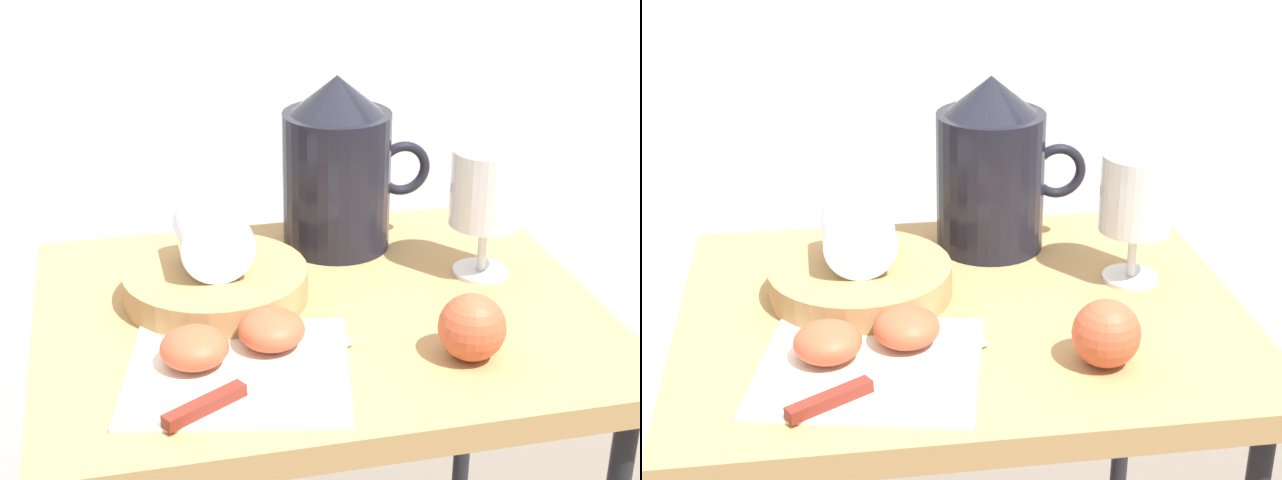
% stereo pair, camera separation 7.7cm
% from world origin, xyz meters
% --- Properties ---
extents(table, '(0.60, 0.48, 0.67)m').
position_xyz_m(table, '(0.00, 0.00, 0.60)').
color(table, '#AD8451').
rests_on(table, ground_plane).
extents(linen_napkin, '(0.25, 0.23, 0.00)m').
position_xyz_m(linen_napkin, '(-0.10, -0.11, 0.67)').
color(linen_napkin, silver).
rests_on(linen_napkin, table).
extents(basket_tray, '(0.20, 0.20, 0.03)m').
position_xyz_m(basket_tray, '(-0.10, 0.05, 0.68)').
color(basket_tray, '#AD8451').
rests_on(basket_tray, table).
extents(pitcher, '(0.18, 0.13, 0.21)m').
position_xyz_m(pitcher, '(0.06, 0.16, 0.75)').
color(pitcher, black).
rests_on(pitcher, table).
extents(wine_glass_upright, '(0.08, 0.08, 0.15)m').
position_xyz_m(wine_glass_upright, '(0.20, 0.04, 0.76)').
color(wine_glass_upright, silver).
rests_on(wine_glass_upright, table).
extents(wine_glass_tipped_near, '(0.08, 0.14, 0.08)m').
position_xyz_m(wine_glass_tipped_near, '(-0.11, 0.05, 0.74)').
color(wine_glass_tipped_near, silver).
rests_on(wine_glass_tipped_near, basket_tray).
extents(apple_half_left, '(0.07, 0.07, 0.04)m').
position_xyz_m(apple_half_left, '(-0.14, -0.09, 0.69)').
color(apple_half_left, '#C15133').
rests_on(apple_half_left, linen_napkin).
extents(apple_half_right, '(0.07, 0.07, 0.04)m').
position_xyz_m(apple_half_right, '(-0.07, -0.07, 0.69)').
color(apple_half_right, '#C15133').
rests_on(apple_half_right, linen_napkin).
extents(apple_whole, '(0.07, 0.07, 0.07)m').
position_xyz_m(apple_whole, '(0.12, -0.13, 0.70)').
color(apple_whole, '#C15133').
rests_on(apple_whole, table).
extents(knife, '(0.20, 0.13, 0.01)m').
position_xyz_m(knife, '(-0.11, -0.15, 0.68)').
color(knife, silver).
rests_on(knife, linen_napkin).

